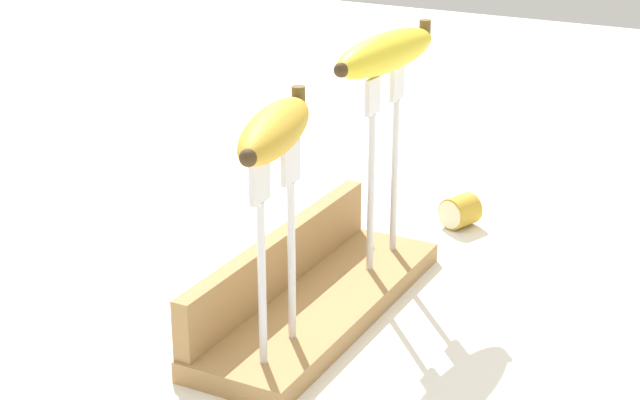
% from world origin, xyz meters
% --- Properties ---
extents(ground_plane, '(3.00, 3.00, 0.00)m').
position_xyz_m(ground_plane, '(0.00, 0.00, 0.00)').
color(ground_plane, white).
extents(wooden_board, '(0.34, 0.11, 0.02)m').
position_xyz_m(wooden_board, '(0.00, 0.00, 0.01)').
color(wooden_board, '#A87F4C').
rests_on(wooden_board, ground).
extents(board_backstop, '(0.34, 0.02, 0.06)m').
position_xyz_m(board_backstop, '(0.00, 0.05, 0.05)').
color(board_backstop, '#A87F4C').
rests_on(board_backstop, wooden_board).
extents(fork_stand_left, '(0.08, 0.01, 0.18)m').
position_xyz_m(fork_stand_left, '(-0.11, -0.02, 0.13)').
color(fork_stand_left, silver).
rests_on(fork_stand_left, wooden_board).
extents(fork_stand_right, '(0.08, 0.01, 0.20)m').
position_xyz_m(fork_stand_right, '(0.11, -0.02, 0.14)').
color(fork_stand_right, silver).
rests_on(fork_stand_right, wooden_board).
extents(banana_raised_left, '(0.16, 0.08, 0.04)m').
position_xyz_m(banana_raised_left, '(-0.11, -0.02, 0.22)').
color(banana_raised_left, gold).
rests_on(banana_raised_left, fork_stand_left).
extents(banana_raised_right, '(0.18, 0.06, 0.04)m').
position_xyz_m(banana_raised_right, '(0.11, -0.02, 0.24)').
color(banana_raised_right, yellow).
rests_on(banana_raised_right, fork_stand_right).
extents(banana_chunk_near, '(0.05, 0.05, 0.04)m').
position_xyz_m(banana_chunk_near, '(0.28, -0.04, 0.02)').
color(banana_chunk_near, gold).
rests_on(banana_chunk_near, ground).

